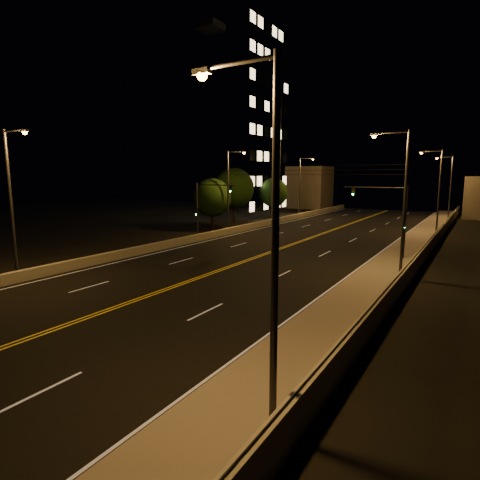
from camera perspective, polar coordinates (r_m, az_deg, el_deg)
The scene contains 22 objects.
road at distance 30.94m, azimuth -1.25°, elevation -3.75°, with size 18.00×120.00×0.02m, color black.
sidewalk at distance 26.88m, azimuth 18.68°, elevation -5.92°, with size 3.60×120.00×0.30m, color gray.
curb at distance 27.33m, azimuth 14.84°, elevation -5.65°, with size 0.14×120.00×0.15m, color gray.
parapet_wall at distance 26.44m, azimuth 22.25°, elevation -4.92°, with size 0.30×120.00×1.00m, color #ACA68F.
jersey_barrier at distance 36.75m, azimuth -13.86°, elevation -1.38°, with size 0.45×120.00×0.74m, color #ACA68F.
distant_building_left at distance 88.17m, azimuth 9.85°, elevation 7.38°, with size 8.00×8.00×8.80m, color slate.
parapet_rail at distance 26.32m, azimuth 22.32°, elevation -3.80°, with size 0.06×0.06×120.00m, color black.
lane_markings at distance 30.88m, azimuth -1.32°, elevation -3.75°, with size 17.32×116.00×0.00m.
streetlight_0 at distance 10.19m, azimuth 3.72°, elevation 1.92°, with size 2.55×0.28×9.84m.
streetlight_1 at distance 28.65m, azimuth 21.93°, elevation 5.94°, with size 2.55×0.28×9.84m.
streetlight_2 at distance 51.87m, azimuth 26.23°, elevation 6.81°, with size 2.55×0.28×9.84m.
streetlight_3 at distance 69.51m, azimuth 27.58°, elevation 7.07°, with size 2.55×0.28×9.84m.
streetlight_4 at distance 29.99m, azimuth -29.63°, elevation 5.52°, with size 2.55×0.28×9.84m.
streetlight_5 at distance 48.50m, azimuth -1.43°, elevation 7.64°, with size 2.55×0.28×9.84m.
streetlight_6 at distance 68.07m, azimuth 8.70°, elevation 7.97°, with size 2.55×0.28×9.84m.
traffic_signal_right at distance 34.80m, azimuth 20.87°, elevation 3.56°, with size 5.11×0.31×6.16m.
traffic_signal_left at distance 42.40m, azimuth -5.05°, elevation 5.02°, with size 5.11×0.31×6.16m.
overhead_wires at distance 38.52m, azimuth 6.42°, elevation 9.82°, with size 22.00×0.03×0.83m.
building_tower at distance 75.86m, azimuth -4.13°, elevation 16.08°, with size 24.00×15.00×33.33m.
tree_0 at distance 51.13m, azimuth -3.99°, elevation 6.04°, with size 4.87×4.87×6.60m.
tree_1 at distance 59.52m, azimuth -0.86°, elevation 7.36°, with size 5.92×5.92×8.02m.
tree_2 at distance 67.52m, azimuth 4.76°, elevation 6.73°, with size 4.81×4.81×6.51m.
Camera 1 is at (16.20, -5.44, 6.92)m, focal length 30.00 mm.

